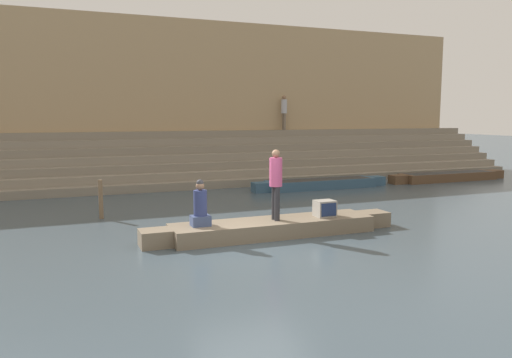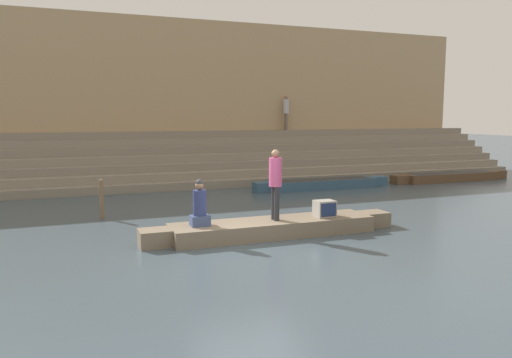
{
  "view_description": "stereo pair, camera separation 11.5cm",
  "coord_description": "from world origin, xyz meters",
  "px_view_note": "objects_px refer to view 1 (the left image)",
  "views": [
    {
      "loc": [
        -3.91,
        -10.05,
        3.01
      ],
      "look_at": [
        1.08,
        2.46,
        1.3
      ],
      "focal_mm": 35.0,
      "sensor_mm": 36.0,
      "label": 1
    },
    {
      "loc": [
        -3.8,
        -10.09,
        3.01
      ],
      "look_at": [
        1.08,
        2.46,
        1.3
      ],
      "focal_mm": 35.0,
      "sensor_mm": 36.0,
      "label": 2
    }
  ],
  "objects_px": {
    "person_rowing": "(200,207)",
    "person_on_steps": "(284,110)",
    "moored_boat_distant": "(448,176)",
    "rowboat_main": "(273,227)",
    "mooring_post": "(101,199)",
    "tv_set": "(325,208)",
    "person_standing": "(276,179)",
    "moored_boat_shore": "(321,183)"
  },
  "relations": [
    {
      "from": "person_standing",
      "to": "person_rowing",
      "type": "distance_m",
      "value": 2.02
    },
    {
      "from": "moored_boat_distant",
      "to": "rowboat_main",
      "type": "bearing_deg",
      "value": -145.63
    },
    {
      "from": "moored_boat_distant",
      "to": "person_on_steps",
      "type": "height_order",
      "value": "person_on_steps"
    },
    {
      "from": "tv_set",
      "to": "moored_boat_distant",
      "type": "xyz_separation_m",
      "value": [
        10.45,
        6.86,
        -0.4
      ]
    },
    {
      "from": "tv_set",
      "to": "mooring_post",
      "type": "distance_m",
      "value": 6.56
    },
    {
      "from": "tv_set",
      "to": "person_on_steps",
      "type": "distance_m",
      "value": 12.98
    },
    {
      "from": "mooring_post",
      "to": "person_on_steps",
      "type": "distance_m",
      "value": 12.88
    },
    {
      "from": "person_standing",
      "to": "person_rowing",
      "type": "height_order",
      "value": "person_standing"
    },
    {
      "from": "person_rowing",
      "to": "mooring_post",
      "type": "xyz_separation_m",
      "value": [
        -1.98,
        3.75,
        -0.28
      ]
    },
    {
      "from": "mooring_post",
      "to": "person_rowing",
      "type": "bearing_deg",
      "value": -62.14
    },
    {
      "from": "moored_boat_distant",
      "to": "person_on_steps",
      "type": "xyz_separation_m",
      "value": [
        -6.09,
        5.07,
        3.1
      ]
    },
    {
      "from": "person_rowing",
      "to": "person_on_steps",
      "type": "bearing_deg",
      "value": 40.57
    },
    {
      "from": "person_standing",
      "to": "moored_boat_distant",
      "type": "distance_m",
      "value": 13.7
    },
    {
      "from": "mooring_post",
      "to": "rowboat_main",
      "type": "bearing_deg",
      "value": -44.18
    },
    {
      "from": "person_rowing",
      "to": "mooring_post",
      "type": "height_order",
      "value": "person_rowing"
    },
    {
      "from": "person_standing",
      "to": "mooring_post",
      "type": "distance_m",
      "value": 5.53
    },
    {
      "from": "person_rowing",
      "to": "moored_boat_shore",
      "type": "xyz_separation_m",
      "value": [
        7.04,
        6.76,
        -0.65
      ]
    },
    {
      "from": "rowboat_main",
      "to": "person_standing",
      "type": "distance_m",
      "value": 1.22
    },
    {
      "from": "rowboat_main",
      "to": "mooring_post",
      "type": "height_order",
      "value": "mooring_post"
    },
    {
      "from": "person_rowing",
      "to": "mooring_post",
      "type": "distance_m",
      "value": 4.25
    },
    {
      "from": "person_on_steps",
      "to": "moored_boat_shore",
      "type": "bearing_deg",
      "value": 23.18
    },
    {
      "from": "person_rowing",
      "to": "tv_set",
      "type": "bearing_deg",
      "value": -18.22
    },
    {
      "from": "moored_boat_distant",
      "to": "person_rowing",
      "type": "bearing_deg",
      "value": -149.2
    },
    {
      "from": "moored_boat_distant",
      "to": "person_on_steps",
      "type": "relative_size",
      "value": 3.66
    },
    {
      "from": "moored_boat_shore",
      "to": "tv_set",
      "type": "bearing_deg",
      "value": -118.43
    },
    {
      "from": "moored_boat_shore",
      "to": "mooring_post",
      "type": "bearing_deg",
      "value": -161.52
    },
    {
      "from": "moored_boat_shore",
      "to": "mooring_post",
      "type": "xyz_separation_m",
      "value": [
        -9.02,
        -3.01,
        0.37
      ]
    },
    {
      "from": "rowboat_main",
      "to": "moored_boat_shore",
      "type": "height_order",
      "value": "rowboat_main"
    },
    {
      "from": "tv_set",
      "to": "mooring_post",
      "type": "xyz_separation_m",
      "value": [
        -5.3,
        3.85,
        -0.03
      ]
    },
    {
      "from": "moored_boat_shore",
      "to": "moored_boat_distant",
      "type": "bearing_deg",
      "value": -0.02
    },
    {
      "from": "person_rowing",
      "to": "person_on_steps",
      "type": "xyz_separation_m",
      "value": [
        7.68,
        11.82,
        2.45
      ]
    },
    {
      "from": "person_standing",
      "to": "mooring_post",
      "type": "height_order",
      "value": "person_standing"
    },
    {
      "from": "person_standing",
      "to": "person_on_steps",
      "type": "xyz_separation_m",
      "value": [
        5.74,
        11.87,
        1.88
      ]
    },
    {
      "from": "moored_boat_distant",
      "to": "tv_set",
      "type": "bearing_deg",
      "value": -142.05
    },
    {
      "from": "person_rowing",
      "to": "moored_boat_distant",
      "type": "relative_size",
      "value": 0.18
    },
    {
      "from": "person_rowing",
      "to": "moored_boat_shore",
      "type": "relative_size",
      "value": 0.18
    },
    {
      "from": "moored_boat_shore",
      "to": "person_on_steps",
      "type": "xyz_separation_m",
      "value": [
        0.63,
        5.06,
        3.1
      ]
    },
    {
      "from": "person_rowing",
      "to": "person_on_steps",
      "type": "height_order",
      "value": "person_on_steps"
    },
    {
      "from": "person_rowing",
      "to": "mooring_post",
      "type": "relative_size",
      "value": 0.97
    },
    {
      "from": "person_rowing",
      "to": "person_on_steps",
      "type": "relative_size",
      "value": 0.64
    },
    {
      "from": "tv_set",
      "to": "person_on_steps",
      "type": "bearing_deg",
      "value": 69.57
    },
    {
      "from": "rowboat_main",
      "to": "person_on_steps",
      "type": "distance_m",
      "value": 13.53
    }
  ]
}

